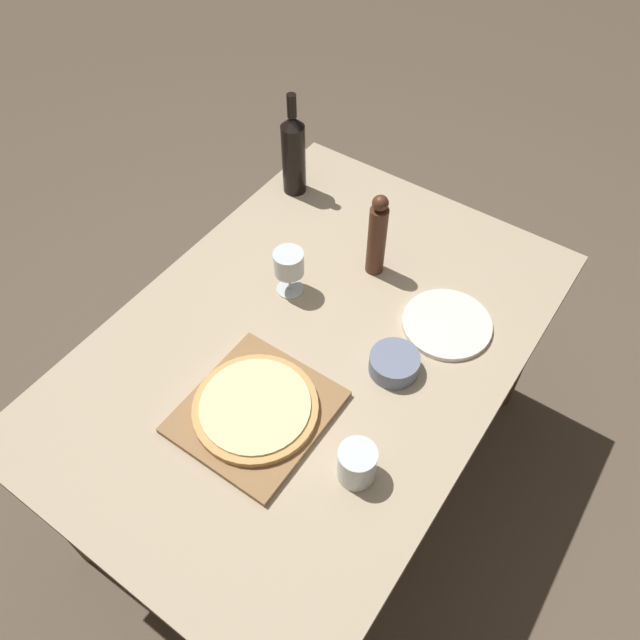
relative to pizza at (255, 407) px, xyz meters
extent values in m
plane|color=brown|center=(-0.02, 0.25, -0.77)|extent=(12.00, 12.00, 0.00)
cube|color=tan|center=(-0.02, 0.25, -0.04)|extent=(0.96, 1.40, 0.03)
cylinder|color=brown|center=(-0.44, -0.39, -0.42)|extent=(0.06, 0.06, 0.72)
cylinder|color=brown|center=(-0.44, 0.88, -0.42)|extent=(0.06, 0.06, 0.72)
cylinder|color=brown|center=(0.40, 0.88, -0.42)|extent=(0.06, 0.06, 0.72)
cube|color=olive|center=(0.00, 0.00, -0.02)|extent=(0.31, 0.34, 0.02)
cylinder|color=tan|center=(0.00, 0.00, 0.00)|extent=(0.29, 0.29, 0.02)
cylinder|color=beige|center=(0.00, 0.00, 0.01)|extent=(0.26, 0.26, 0.01)
cylinder|color=black|center=(-0.41, 0.71, 0.08)|extent=(0.07, 0.07, 0.23)
cone|color=black|center=(-0.41, 0.71, 0.22)|extent=(0.07, 0.07, 0.03)
cylinder|color=black|center=(-0.41, 0.71, 0.27)|extent=(0.03, 0.03, 0.07)
cylinder|color=#4C2819|center=(-0.02, 0.55, 0.08)|extent=(0.05, 0.05, 0.22)
sphere|color=#4C2819|center=(-0.02, 0.55, 0.21)|extent=(0.04, 0.04, 0.04)
cylinder|color=silver|center=(-0.17, 0.36, -0.03)|extent=(0.07, 0.07, 0.00)
cylinder|color=silver|center=(-0.17, 0.36, 0.01)|extent=(0.01, 0.01, 0.07)
cylinder|color=silver|center=(-0.17, 0.36, 0.07)|extent=(0.08, 0.08, 0.07)
cylinder|color=slate|center=(0.20, 0.29, 0.00)|extent=(0.12, 0.12, 0.05)
cylinder|color=silver|center=(0.27, 0.01, 0.02)|extent=(0.09, 0.09, 0.10)
cylinder|color=silver|center=(0.24, 0.49, -0.02)|extent=(0.23, 0.23, 0.01)
camera|label=1|loc=(0.55, -0.53, 1.25)|focal=35.00mm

